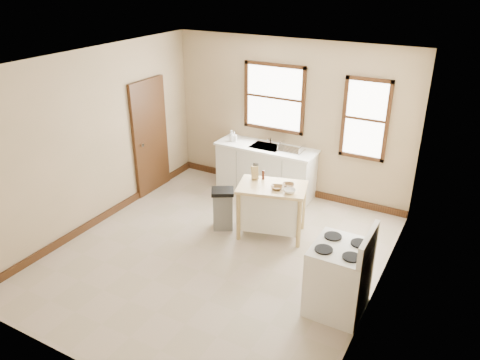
% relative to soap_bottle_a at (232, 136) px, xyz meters
% --- Properties ---
extents(floor, '(5.00, 5.00, 0.00)m').
position_rel_soap_bottle_a_xyz_m(floor, '(0.97, -2.13, -1.03)').
color(floor, '#B5A28F').
rests_on(floor, ground).
extents(ceiling, '(5.00, 5.00, 0.00)m').
position_rel_soap_bottle_a_xyz_m(ceiling, '(0.97, -2.13, 1.77)').
color(ceiling, white).
rests_on(ceiling, ground).
extents(wall_back, '(4.50, 0.04, 2.80)m').
position_rel_soap_bottle_a_xyz_m(wall_back, '(0.97, 0.37, 0.37)').
color(wall_back, tan).
rests_on(wall_back, ground).
extents(wall_left, '(0.04, 5.00, 2.80)m').
position_rel_soap_bottle_a_xyz_m(wall_left, '(-1.28, -2.13, 0.37)').
color(wall_left, tan).
rests_on(wall_left, ground).
extents(wall_right, '(0.04, 5.00, 2.80)m').
position_rel_soap_bottle_a_xyz_m(wall_right, '(3.22, -2.13, 0.37)').
color(wall_right, tan).
rests_on(wall_right, ground).
extents(window_main, '(1.17, 0.06, 1.22)m').
position_rel_soap_bottle_a_xyz_m(window_main, '(0.67, 0.35, 0.72)').
color(window_main, '#331A0D').
rests_on(window_main, wall_back).
extents(window_side, '(0.77, 0.06, 1.37)m').
position_rel_soap_bottle_a_xyz_m(window_side, '(2.32, 0.35, 0.57)').
color(window_side, '#331A0D').
rests_on(window_side, wall_back).
extents(door_left, '(0.06, 0.90, 2.10)m').
position_rel_soap_bottle_a_xyz_m(door_left, '(-1.24, -0.83, 0.02)').
color(door_left, '#331A0D').
rests_on(door_left, ground).
extents(baseboard_back, '(4.50, 0.04, 0.12)m').
position_rel_soap_bottle_a_xyz_m(baseboard_back, '(0.97, 0.34, -0.97)').
color(baseboard_back, '#331A0D').
rests_on(baseboard_back, ground).
extents(baseboard_left, '(0.04, 5.00, 0.12)m').
position_rel_soap_bottle_a_xyz_m(baseboard_left, '(-1.25, -2.13, -0.97)').
color(baseboard_left, '#331A0D').
rests_on(baseboard_left, ground).
extents(sink_counter, '(1.86, 0.62, 0.92)m').
position_rel_soap_bottle_a_xyz_m(sink_counter, '(0.67, 0.07, -0.57)').
color(sink_counter, silver).
rests_on(sink_counter, ground).
extents(faucet, '(0.03, 0.03, 0.22)m').
position_rel_soap_bottle_a_xyz_m(faucet, '(0.67, 0.25, 0.00)').
color(faucet, silver).
rests_on(faucet, sink_counter).
extents(soap_bottle_a, '(0.10, 0.10, 0.22)m').
position_rel_soap_bottle_a_xyz_m(soap_bottle_a, '(0.00, 0.00, 0.00)').
color(soap_bottle_a, '#B2B2B2').
rests_on(soap_bottle_a, sink_counter).
extents(soap_bottle_b, '(0.10, 0.10, 0.18)m').
position_rel_soap_bottle_a_xyz_m(soap_bottle_b, '(0.04, 0.03, -0.02)').
color(soap_bottle_b, '#B2B2B2').
rests_on(soap_bottle_b, sink_counter).
extents(dish_rack, '(0.50, 0.43, 0.11)m').
position_rel_soap_bottle_a_xyz_m(dish_rack, '(1.15, 0.10, -0.06)').
color(dish_rack, silver).
rests_on(dish_rack, sink_counter).
extents(kitchen_island, '(1.17, 0.90, 0.84)m').
position_rel_soap_bottle_a_xyz_m(kitchen_island, '(1.41, -1.23, -0.61)').
color(kitchen_island, tan).
rests_on(kitchen_island, ground).
extents(knife_block, '(0.14, 0.14, 0.20)m').
position_rel_soap_bottle_a_xyz_m(knife_block, '(1.06, -1.12, -0.09)').
color(knife_block, tan).
rests_on(knife_block, kitchen_island).
extents(pepper_grinder, '(0.05, 0.05, 0.15)m').
position_rel_soap_bottle_a_xyz_m(pepper_grinder, '(1.18, -1.07, -0.11)').
color(pepper_grinder, '#3F1B11').
rests_on(pepper_grinder, kitchen_island).
extents(bowl_a, '(0.24, 0.24, 0.05)m').
position_rel_soap_bottle_a_xyz_m(bowl_a, '(1.52, -1.29, -0.16)').
color(bowl_a, brown).
rests_on(bowl_a, kitchen_island).
extents(bowl_b, '(0.23, 0.23, 0.04)m').
position_rel_soap_bottle_a_xyz_m(bowl_b, '(1.63, -1.13, -0.16)').
color(bowl_b, brown).
rests_on(bowl_b, kitchen_island).
extents(bowl_c, '(0.18, 0.18, 0.06)m').
position_rel_soap_bottle_a_xyz_m(bowl_c, '(1.74, -1.32, -0.16)').
color(bowl_c, silver).
rests_on(bowl_c, kitchen_island).
extents(trash_bin, '(0.45, 0.43, 0.68)m').
position_rel_soap_bottle_a_xyz_m(trash_bin, '(0.65, -1.43, -0.69)').
color(trash_bin, slate).
rests_on(trash_bin, ground).
extents(gas_stove, '(0.72, 0.73, 1.16)m').
position_rel_soap_bottle_a_xyz_m(gas_stove, '(2.88, -2.43, -0.45)').
color(gas_stove, white).
rests_on(gas_stove, ground).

